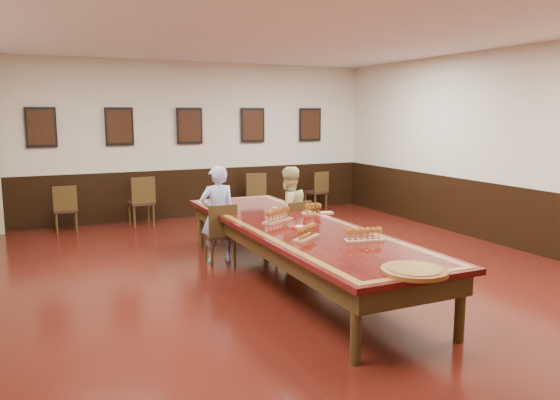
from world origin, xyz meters
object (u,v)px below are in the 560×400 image
chair_woman (292,229)px  spare_chair_b (141,201)px  person_woman (288,212)px  chair_man (220,233)px  spare_chair_a (65,208)px  conference_table (296,236)px  spare_chair_c (255,193)px  spare_chair_d (316,191)px  person_man (218,214)px  carved_platter (415,271)px

chair_woman → spare_chair_b: bearing=-75.3°
chair_woman → person_woman: (-0.02, 0.09, 0.25)m
chair_man → spare_chair_a: bearing=-56.8°
conference_table → spare_chair_c: bearing=74.1°
spare_chair_a → chair_man: bearing=121.0°
spare_chair_a → spare_chair_c: 3.83m
spare_chair_d → person_man: 4.71m
spare_chair_c → carved_platter: bearing=93.6°
spare_chair_d → person_man: bearing=31.8°
chair_man → conference_table: bearing=118.8°
person_woman → carved_platter: person_woman is taller
spare_chair_c → conference_table: bearing=88.3°
spare_chair_d → conference_table: 5.38m
spare_chair_b → spare_chair_a: bearing=-4.2°
spare_chair_a → conference_table: (2.50, -4.47, 0.18)m
spare_chair_d → person_man: (-3.39, -3.26, 0.27)m
person_man → person_woman: 1.08m
chair_woman → person_woman: bearing=-90.0°
chair_man → person_woman: size_ratio=0.65×
spare_chair_c → carved_platter: size_ratio=1.27×
chair_man → spare_chair_c: 3.91m
carved_platter → spare_chair_c: bearing=79.3°
chair_woman → carved_platter: bearing=71.6°
spare_chair_b → person_woman: size_ratio=0.70×
spare_chair_c → carved_platter: 7.11m
spare_chair_a → chair_woman: bearing=132.0°
chair_man → spare_chair_a: chair_man is taller
spare_chair_a → spare_chair_d: size_ratio=1.00×
person_man → carved_platter: bearing=102.3°
chair_man → spare_chair_b: bearing=-78.0°
spare_chair_c → chair_woman: bearing=90.8°
person_man → conference_table: bearing=117.0°
conference_table → spare_chair_d: bearing=58.8°
spare_chair_c → chair_man: bearing=74.6°
spare_chair_d → carved_platter: spare_chair_d is taller
person_man → conference_table: size_ratio=0.28×
spare_chair_d → person_woman: bearing=43.7°
spare_chair_c → spare_chair_d: 1.46m
chair_woman → spare_chair_b: size_ratio=0.91×
chair_woman → spare_chair_b: (-1.60, 3.38, 0.04)m
chair_man → conference_table: (0.61, -1.25, 0.17)m
chair_man → conference_table: size_ratio=0.18×
spare_chair_d → spare_chair_c: bearing=-13.8°
spare_chair_a → person_woman: 4.42m
spare_chair_a → spare_chair_d: (5.28, 0.13, 0.00)m
person_woman → carved_platter: 3.55m
spare_chair_a → spare_chair_c: size_ratio=0.95×
spare_chair_b → spare_chair_d: (3.91, 0.13, -0.05)m
chair_man → chair_woman: chair_man is taller
spare_chair_c → person_woman: size_ratio=0.66×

